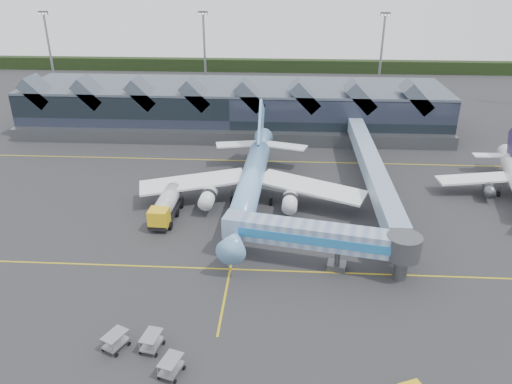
{
  "coord_description": "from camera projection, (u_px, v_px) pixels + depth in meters",
  "views": [
    {
      "loc": [
        6.21,
        -58.48,
        34.02
      ],
      "look_at": [
        2.43,
        3.6,
        5.0
      ],
      "focal_mm": 35.0,
      "sensor_mm": 36.0,
      "label": 1
    }
  ],
  "objects": [
    {
      "name": "ground",
      "position": [
        237.0,
        236.0,
        67.63
      ],
      "size": [
        260.0,
        260.0,
        0.0
      ],
      "primitive_type": "plane",
      "color": "#2A292C",
      "rests_on": "ground"
    },
    {
      "name": "taxi_stripes",
      "position": [
        243.0,
        203.0,
        76.67
      ],
      "size": [
        120.0,
        60.0,
        0.01
      ],
      "color": "gold",
      "rests_on": "ground"
    },
    {
      "name": "tree_line_far",
      "position": [
        268.0,
        65.0,
        166.28
      ],
      "size": [
        260.0,
        4.0,
        4.0
      ],
      "primitive_type": "cube",
      "color": "black",
      "rests_on": "ground"
    },
    {
      "name": "terminal",
      "position": [
        234.0,
        107.0,
        108.67
      ],
      "size": [
        90.0,
        22.25,
        12.52
      ],
      "color": "black",
      "rests_on": "ground"
    },
    {
      "name": "light_masts",
      "position": [
        349.0,
        60.0,
        117.99
      ],
      "size": [
        132.4,
        42.56,
        22.45
      ],
      "color": "gray",
      "rests_on": "ground"
    },
    {
      "name": "main_airliner",
      "position": [
        251.0,
        180.0,
        75.26
      ],
      "size": [
        34.93,
        40.18,
        12.91
      ],
      "rotation": [
        0.0,
        0.0,
        -0.05
      ],
      "color": "#77B8F1",
      "rests_on": "ground"
    },
    {
      "name": "jet_bridge",
      "position": [
        331.0,
        239.0,
        58.98
      ],
      "size": [
        23.32,
        7.74,
        5.72
      ],
      "rotation": [
        0.0,
        0.0,
        -0.2
      ],
      "color": "#6A83B1",
      "rests_on": "ground"
    },
    {
      "name": "fuel_truck",
      "position": [
        167.0,
        204.0,
        71.91
      ],
      "size": [
        3.45,
        10.76,
        3.59
      ],
      "rotation": [
        0.0,
        0.0,
        -0.04
      ],
      "color": "black",
      "rests_on": "ground"
    },
    {
      "name": "baggage_carts",
      "position": [
        146.0,
        349.0,
        46.7
      ],
      "size": [
        8.41,
        5.78,
        1.7
      ],
      "rotation": [
        0.0,
        0.0,
        -0.29
      ],
      "color": "#919299",
      "rests_on": "ground"
    }
  ]
}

